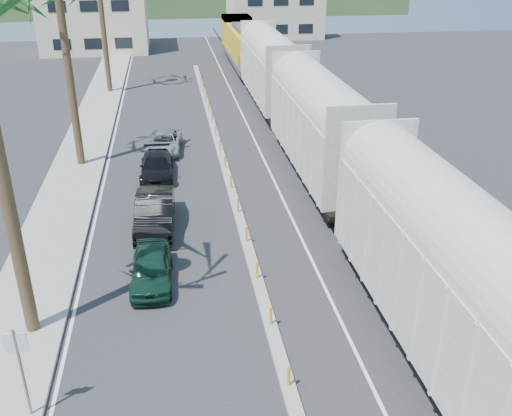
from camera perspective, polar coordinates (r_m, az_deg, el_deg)
The scene contains 11 objects.
sidewalk at distance 38.08m, azimuth -16.80°, elevation 5.78°, with size 3.00×90.00×0.15m, color gray.
rails at distance 41.31m, azimuth 2.71°, elevation 8.27°, with size 1.56×100.00×0.06m.
median at distance 33.06m, azimuth -3.10°, elevation 3.94°, with size 0.45×60.00×0.85m.
lane_markings at distance 37.70m, azimuth -7.17°, elevation 6.37°, with size 9.42×90.00×0.01m.
freight_train at distance 36.54m, azimuth 4.12°, elevation 10.65°, with size 3.00×60.94×5.85m.
street_sign at distance 16.82m, azimuth -22.55°, elevation -14.02°, with size 0.60×0.08×3.00m.
buildings at distance 82.80m, azimuth -11.83°, elevation 19.42°, with size 38.00×27.00×10.00m.
car_lead at distance 22.39m, azimuth -10.43°, elevation -5.90°, with size 1.66×3.92×1.32m, color #103224.
car_second at distance 26.45m, azimuth -10.07°, elevation -0.42°, with size 1.89×4.91×1.60m, color black.
car_third at distance 32.27m, azimuth -9.90°, elevation 4.10°, with size 1.87×4.46×1.29m, color black.
car_rear at distance 36.34m, azimuth -9.12°, elevation 6.49°, with size 2.37×4.40×1.17m, color #B1B4B7.
Camera 1 is at (-2.93, -10.71, 12.09)m, focal length 40.00 mm.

